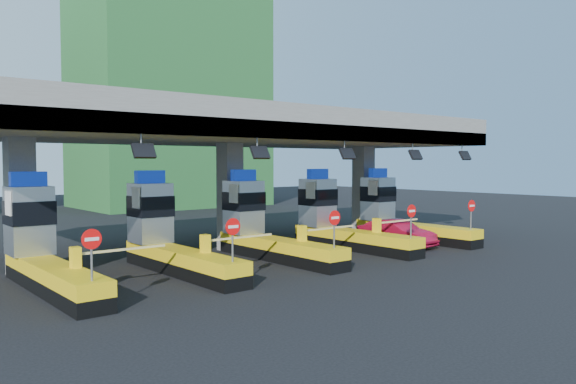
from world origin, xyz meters
TOP-DOWN VIEW (x-y plane):
  - ground at (0.00, 0.00)m, footprint 120.00×120.00m
  - toll_canopy at (0.00, 2.87)m, footprint 28.00×12.09m
  - toll_lane_far_left at (-10.00, 0.28)m, footprint 4.43×8.00m
  - toll_lane_left at (-5.00, 0.28)m, footprint 4.43×8.00m
  - toll_lane_center at (0.00, 0.28)m, footprint 4.43×8.00m
  - toll_lane_right at (5.00, 0.28)m, footprint 4.43×8.00m
  - toll_lane_far_right at (10.00, 0.28)m, footprint 4.43×8.00m
  - bg_building_scaffold at (12.00, 32.00)m, footprint 18.00×12.00m
  - red_car at (7.50, -1.73)m, footprint 1.68×4.41m

SIDE VIEW (x-z plane):
  - ground at x=0.00m, z-range 0.00..0.00m
  - red_car at x=7.50m, z-range 0.00..1.43m
  - toll_lane_far_left at x=-10.00m, z-range -0.68..3.47m
  - toll_lane_left at x=-5.00m, z-range -0.68..3.47m
  - toll_lane_center at x=0.00m, z-range -0.68..3.47m
  - toll_lane_right at x=5.00m, z-range -0.68..3.47m
  - toll_lane_far_right at x=10.00m, z-range -0.68..3.47m
  - toll_canopy at x=0.00m, z-range 2.63..9.63m
  - bg_building_scaffold at x=12.00m, z-range 0.00..28.00m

